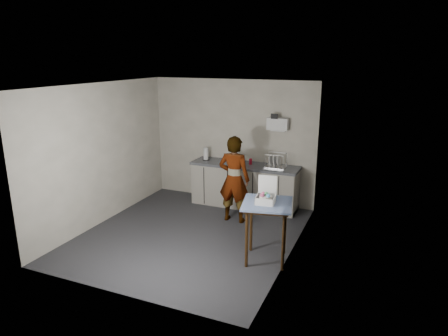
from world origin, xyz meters
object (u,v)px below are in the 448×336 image
at_px(side_table, 267,210).
at_px(bakery_box, 266,197).
at_px(soda_can, 251,161).
at_px(kitchen_counter, 245,187).
at_px(soap_bottle, 235,157).
at_px(paper_towel, 206,154).
at_px(dark_bottle, 235,158).
at_px(standing_man, 234,179).
at_px(dish_rack, 275,164).

xyz_separation_m(side_table, bakery_box, (-0.03, -0.02, 0.21)).
bearing_deg(soda_can, kitchen_counter, -160.57).
relative_size(side_table, soap_bottle, 3.05).
xyz_separation_m(side_table, paper_towel, (-1.99, 2.05, 0.21)).
xyz_separation_m(soap_bottle, bakery_box, (1.27, -2.02, -0.03)).
distance_m(soap_bottle, bakery_box, 2.39).
distance_m(dark_bottle, paper_towel, 0.65).
height_order(side_table, standing_man, standing_man).
distance_m(kitchen_counter, standing_man, 0.90).
distance_m(soda_can, dark_bottle, 0.35).
relative_size(standing_man, dish_rack, 4.07).
xyz_separation_m(soap_bottle, dark_bottle, (-0.03, 0.05, -0.05)).
bearing_deg(soda_can, standing_man, -91.94).
xyz_separation_m(kitchen_counter, soap_bottle, (-0.20, -0.05, 0.64)).
relative_size(dark_bottle, dish_rack, 0.54).
bearing_deg(standing_man, kitchen_counter, -85.41).
bearing_deg(bakery_box, kitchen_counter, 110.56).
bearing_deg(soap_bottle, dish_rack, 4.65).
bearing_deg(soda_can, dish_rack, -1.79).
relative_size(paper_towel, bakery_box, 0.68).
xyz_separation_m(soap_bottle, soda_can, (0.31, 0.08, -0.09)).
bearing_deg(soap_bottle, side_table, -57.04).
bearing_deg(paper_towel, soda_can, 2.24).
relative_size(standing_man, paper_towel, 6.24).
height_order(side_table, dark_bottle, dark_bottle).
relative_size(side_table, standing_man, 0.57).
distance_m(side_table, dish_rack, 2.13).
xyz_separation_m(side_table, dish_rack, (-0.47, 2.07, 0.15)).
distance_m(paper_towel, dish_rack, 1.52).
bearing_deg(dark_bottle, soap_bottle, -56.29).
bearing_deg(bakery_box, dish_rack, 94.97).
bearing_deg(bakery_box, soap_bottle, 115.30).
bearing_deg(side_table, dish_rack, 90.57).
bearing_deg(soap_bottle, kitchen_counter, 13.14).
distance_m(kitchen_counter, paper_towel, 1.07).
bearing_deg(dark_bottle, kitchen_counter, -1.45).
xyz_separation_m(side_table, soap_bottle, (-1.30, 2.00, 0.24)).
relative_size(soap_bottle, paper_towel, 1.16).
xyz_separation_m(dark_bottle, bakery_box, (1.31, -2.07, 0.01)).
xyz_separation_m(side_table, soda_can, (-0.99, 2.09, 0.15)).
xyz_separation_m(soda_can, paper_towel, (-0.99, -0.04, 0.07)).
height_order(standing_man, dark_bottle, standing_man).
height_order(dark_bottle, bakery_box, bakery_box).
bearing_deg(dark_bottle, standing_man, -69.01).
bearing_deg(dish_rack, paper_towel, -179.16).
bearing_deg(side_table, kitchen_counter, 106.13).
distance_m(soap_bottle, dish_rack, 0.84).
bearing_deg(dish_rack, standing_man, -123.85).
bearing_deg(soap_bottle, bakery_box, -57.75).
relative_size(kitchen_counter, soda_can, 18.80).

